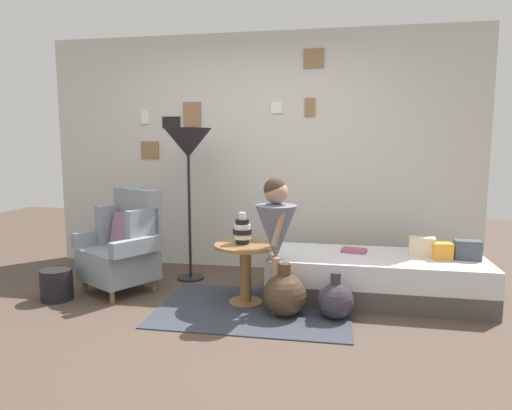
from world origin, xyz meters
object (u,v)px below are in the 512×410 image
Objects in this scene: side_table at (246,261)px; daybed at (375,277)px; vase_striped at (242,231)px; armchair at (124,245)px; magazine_basket at (57,285)px; floor_lamp at (188,147)px; demijohn_near at (285,294)px; person_child at (276,227)px; demijohn_far at (335,300)px; book_on_daybed at (354,250)px.

daybed is at bearing 16.02° from side_table.
vase_striped is (-1.16, -0.32, 0.45)m from daybed.
armchair is 3.46× the size of magazine_basket.
daybed is 2.21m from floor_lamp.
armchair reaches higher than side_table.
demijohn_near is at bearing -32.25° from side_table.
person_child is (1.00, -0.79, -0.65)m from floor_lamp.
magazine_basket is at bearing -172.95° from side_table.
side_table is 1.73m from magazine_basket.
demijohn_near is (-0.76, -0.56, -0.02)m from daybed.
magazine_basket is at bearing 179.31° from demijohn_near.
side_table is 0.48× the size of person_child.
armchair is at bearing 38.01° from magazine_basket.
person_child reaches higher than armchair.
armchair is 1.23m from side_table.
magazine_basket is (-0.99, -0.83, -1.23)m from floor_lamp.
armchair is 0.62× the size of floor_lamp.
daybed reaches higher than demijohn_far.
floor_lamp is at bearing 139.03° from side_table.
demijohn_far is (2.00, -0.39, -0.29)m from armchair.
daybed is at bearing 10.71° from magazine_basket.
side_table is 2.48× the size of book_on_daybed.
magazine_basket is (-2.83, -0.54, -0.06)m from daybed.
daybed reaches higher than magazine_basket.
floor_lamp is 4.08× the size of demijohn_far.
demijohn_far reaches higher than magazine_basket.
armchair is 0.68m from magazine_basket.
demijohn_far is at bearing -16.19° from vase_striped.
side_table reaches higher than demijohn_near.
side_table is at bearing 147.75° from demijohn_near.
demijohn_near is (0.08, -0.07, -0.54)m from person_child.
book_on_daybed is at bearing 150.94° from daybed.
vase_striped reaches higher than side_table.
vase_striped is (1.19, -0.16, 0.21)m from armchair.
armchair is 0.51× the size of daybed.
person_child is at bearing 173.03° from demijohn_far.
daybed is 1.29m from vase_striped.
floor_lamp reaches higher than demijohn_near.
side_table reaches higher than demijohn_far.
side_table is 0.35× the size of floor_lamp.
vase_striped is at bearing -7.58° from armchair.
demijohn_near is at bearing -0.69° from magazine_basket.
person_child reaches higher than daybed.
person_child is 4.03× the size of magazine_basket.
demijohn_far is at bearing -122.72° from daybed.
demijohn_far is (0.41, 0.01, -0.03)m from demijohn_near.
armchair is at bearing 172.42° from vase_striped.
demijohn_far is at bearing -0.38° from magazine_basket.
floor_lamp is (-0.71, 0.62, 0.99)m from side_table.
side_table is at bearing 7.05° from magazine_basket.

